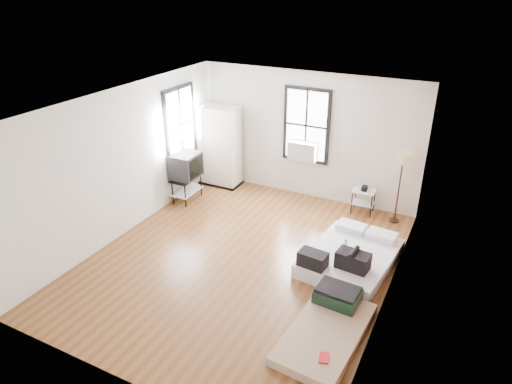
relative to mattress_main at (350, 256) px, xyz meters
The scene contains 8 objects.
ground 1.89m from the mattress_main, 157.43° to the right, with size 6.00×6.00×0.00m, color #5B3418.
room_shell 2.21m from the mattress_main, 166.54° to the right, with size 5.02×6.02×2.80m.
mattress_main is the anchor object (origin of this frame).
mattress_bare 1.74m from the mattress_main, 83.51° to the right, with size 1.04×1.81×0.38m.
wardrobe 4.28m from the mattress_main, 152.78° to the left, with size 0.96×0.56×1.89m.
side_table 2.03m from the mattress_main, 98.77° to the left, with size 0.48×0.39×0.61m.
floor_lamp 2.26m from the mattress_main, 78.72° to the left, with size 0.32×0.32×1.50m.
tv_stand 4.09m from the mattress_main, 168.15° to the left, with size 0.57×0.79×1.10m.
Camera 1 is at (3.28, -5.94, 4.59)m, focal length 32.00 mm.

